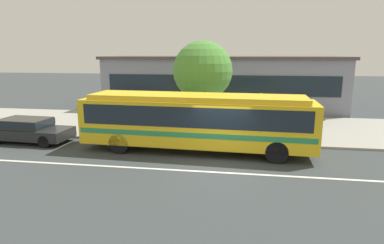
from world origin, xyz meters
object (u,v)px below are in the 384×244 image
at_px(bus_stop_sign, 261,111).
at_px(transit_bus, 197,119).
at_px(sedan_behind_bus, 28,129).
at_px(street_tree_near_stop, 203,71).
at_px(pedestrian_walking_along_curb, 257,119).
at_px(pedestrian_waiting_near_sign, 287,122).

bearing_deg(bus_stop_sign, transit_bus, -146.65).
distance_m(sedan_behind_bus, street_tree_near_stop, 10.47).
relative_size(sedan_behind_bus, street_tree_near_stop, 0.85).
xyz_separation_m(sedan_behind_bus, pedestrian_walking_along_curb, (12.35, 2.64, 0.40)).
height_order(transit_bus, street_tree_near_stop, street_tree_near_stop).
distance_m(bus_stop_sign, street_tree_near_stop, 4.73).
bearing_deg(pedestrian_walking_along_curb, sedan_behind_bus, -167.93).
bearing_deg(bus_stop_sign, pedestrian_waiting_near_sign, 17.80).
bearing_deg(bus_stop_sign, pedestrian_walking_along_curb, 99.07).
height_order(sedan_behind_bus, pedestrian_walking_along_curb, pedestrian_walking_along_curb).
height_order(pedestrian_walking_along_curb, bus_stop_sign, bus_stop_sign).
height_order(pedestrian_walking_along_curb, street_tree_near_stop, street_tree_near_stop).
distance_m(pedestrian_waiting_near_sign, bus_stop_sign, 1.66).
bearing_deg(street_tree_near_stop, pedestrian_walking_along_curb, -27.73).
distance_m(sedan_behind_bus, pedestrian_walking_along_curb, 12.64).
distance_m(pedestrian_waiting_near_sign, street_tree_near_stop, 5.94).
height_order(pedestrian_waiting_near_sign, street_tree_near_stop, street_tree_near_stop).
bearing_deg(transit_bus, bus_stop_sign, 33.35).
relative_size(transit_bus, pedestrian_walking_along_curb, 6.59).
bearing_deg(sedan_behind_bus, street_tree_near_stop, 25.92).
bearing_deg(pedestrian_waiting_near_sign, street_tree_near_stop, 156.59).
relative_size(transit_bus, sedan_behind_bus, 2.45).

